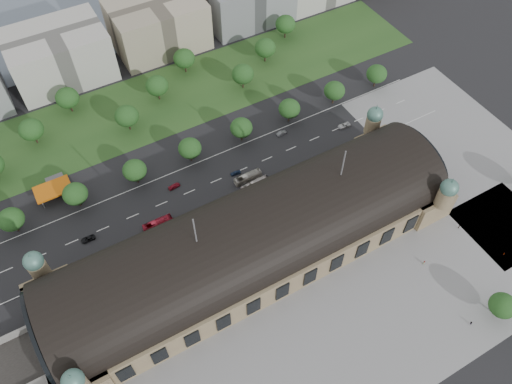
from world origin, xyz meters
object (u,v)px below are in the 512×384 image
traffic_car_3 (174,186)px  pedestrian_3 (504,254)px  parked_car_5 (160,233)px  bus_west (158,223)px  parked_car_1 (107,260)px  traffic_car_4 (236,173)px  parked_car_4 (128,248)px  pedestrian_0 (424,263)px  traffic_car_2 (88,239)px  traffic_car_5 (282,133)px  petrol_station (55,185)px  traffic_car_6 (344,125)px  parked_car_6 (181,228)px  pedestrian_2 (459,227)px  bus_mid (255,185)px  pedestrian_4 (471,323)px  bus_east (248,177)px  parked_car_3 (111,265)px  parked_car_0 (28,292)px  parked_car_2 (48,284)px

traffic_car_3 → pedestrian_3: pedestrian_3 is taller
parked_car_5 → bus_west: 4.16m
parked_car_5 → pedestrian_3: 126.51m
parked_car_1 → parked_car_5: bearing=58.3°
traffic_car_4 → parked_car_4: (-51.16, -12.22, 0.08)m
pedestrian_0 → parked_car_1: bearing=134.9°
traffic_car_2 → traffic_car_5: bearing=98.6°
petrol_station → traffic_car_6: size_ratio=2.43×
parked_car_6 → pedestrian_2: bearing=24.4°
bus_west → traffic_car_4: bearing=-77.1°
bus_mid → pedestrian_4: (33.89, -85.49, -0.90)m
parked_car_1 → pedestrian_0: 114.10m
bus_west → bus_mid: size_ratio=0.94×
bus_west → pedestrian_0: bearing=-128.5°
traffic_car_3 → traffic_car_5: traffic_car_5 is taller
traffic_car_6 → bus_east: (-51.94, -5.69, 0.87)m
bus_west → pedestrian_0: size_ratio=6.32×
traffic_car_4 → parked_car_3: (-59.12, -16.22, -0.07)m
traffic_car_2 → parked_car_0: size_ratio=1.15×
parked_car_3 → pedestrian_3: size_ratio=2.01×
bus_mid → pedestrian_3: (63.45, -71.79, -0.76)m
bus_west → parked_car_2: bearing=96.0°
parked_car_3 → pedestrian_0: size_ratio=2.11×
bus_west → bus_mid: bus_mid is taller
traffic_car_5 → traffic_car_6: 28.34m
bus_west → pedestrian_0: (76.90, -62.21, -0.71)m
parked_car_4 → pedestrian_0: size_ratio=2.66×
traffic_car_4 → traffic_car_5: 30.01m
parked_car_0 → bus_east: bus_east is taller
petrol_station → traffic_car_3: bearing=-27.9°
traffic_car_2 → traffic_car_3: size_ratio=1.04×
parked_car_4 → bus_west: bearing=68.2°
traffic_car_2 → traffic_car_4: 62.84m
parked_car_4 → pedestrian_4: bearing=8.6°
parked_car_1 → parked_car_5: 21.12m
pedestrian_0 → bus_east: bearing=104.0°
parked_car_0 → pedestrian_0: bearing=35.3°
traffic_car_3 → bus_west: bus_west is taller
traffic_car_6 → bus_mid: bus_mid is taller
petrol_station → parked_car_2: petrol_station is taller
traffic_car_3 → parked_car_4: 32.03m
bus_east → parked_car_0: bearing=93.4°
parked_car_6 → bus_east: 34.73m
parked_car_2 → parked_car_5: bearing=67.5°
parked_car_3 → pedestrian_0: 112.38m
traffic_car_3 → bus_west: 19.17m
traffic_car_2 → bus_west: bus_west is taller
parked_car_4 → parked_car_5: bearing=51.9°
traffic_car_3 → parked_car_0: bearing=98.3°
traffic_car_4 → traffic_car_6: bearing=97.9°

